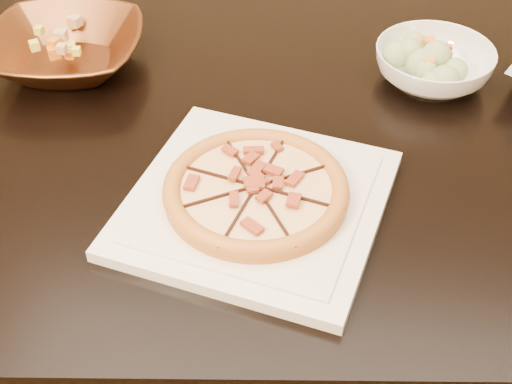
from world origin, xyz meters
TOP-DOWN VIEW (x-y plane):
  - dining_table at (-0.16, 0.03)m, footprint 1.51×1.06m
  - plate at (-0.04, -0.15)m, footprint 0.40×0.40m
  - pizza at (-0.04, -0.15)m, footprint 0.25×0.25m
  - bronze_bowl at (-0.41, 0.17)m, footprint 0.28×0.28m
  - mixed_dish at (-0.41, 0.17)m, footprint 0.10×0.13m
  - salad_bowl at (0.22, 0.20)m, footprint 0.24×0.24m
  - salad at (0.21, 0.20)m, footprint 0.08×0.10m

SIDE VIEW (x-z plane):
  - dining_table at x=-0.16m, z-range 0.28..1.03m
  - plate at x=-0.04m, z-range 0.75..0.77m
  - salad_bowl at x=0.22m, z-range 0.75..0.81m
  - bronze_bowl at x=-0.41m, z-range 0.75..0.81m
  - pizza at x=-0.04m, z-range 0.77..0.80m
  - mixed_dish at x=-0.41m, z-range 0.81..0.84m
  - salad at x=0.21m, z-range 0.81..0.85m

